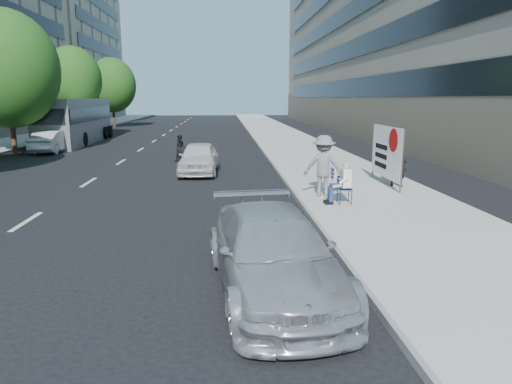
{
  "coord_description": "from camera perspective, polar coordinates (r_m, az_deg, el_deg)",
  "views": [
    {
      "loc": [
        -0.98,
        -10.68,
        3.39
      ],
      "look_at": [
        -0.18,
        0.69,
        1.02
      ],
      "focal_mm": 32.0,
      "sensor_mm": 36.0,
      "label": 1
    }
  ],
  "objects": [
    {
      "name": "pedestrian_woman",
      "position": [
        17.58,
        17.28,
        3.65
      ],
      "size": [
        0.81,
        0.74,
        1.85
      ],
      "primitive_type": "imported",
      "rotation": [
        0.0,
        0.0,
        2.58
      ],
      "color": "black",
      "rests_on": "near_sidewalk"
    },
    {
      "name": "jogger",
      "position": [
        15.28,
        8.43,
        3.24
      ],
      "size": [
        1.47,
        1.09,
        2.03
      ],
      "primitive_type": "imported",
      "rotation": [
        0.0,
        0.0,
        2.86
      ],
      "color": "slate",
      "rests_on": "near_sidewalk"
    },
    {
      "name": "seated_protester",
      "position": [
        14.32,
        10.6,
        1.42
      ],
      "size": [
        0.83,
        1.11,
        1.31
      ],
      "color": "#111D4D",
      "rests_on": "near_sidewalk"
    },
    {
      "name": "near_building",
      "position": [
        46.78,
        19.76,
        19.2
      ],
      "size": [
        14.0,
        70.0,
        20.0
      ],
      "primitive_type": "cube",
      "color": "gray",
      "rests_on": "ground"
    },
    {
      "name": "parked_sedan",
      "position": [
        8.1,
        2.07,
        -7.6
      ],
      "size": [
        2.48,
        5.06,
        1.42
      ],
      "primitive_type": "imported",
      "rotation": [
        0.0,
        0.0,
        0.11
      ],
      "color": "#B4B7BC",
      "rests_on": "ground"
    },
    {
      "name": "white_sedan_near",
      "position": [
        20.88,
        -7.15,
        4.27
      ],
      "size": [
        1.82,
        4.22,
        1.42
      ],
      "primitive_type": "imported",
      "rotation": [
        0.0,
        0.0,
        -0.03
      ],
      "color": "silver",
      "rests_on": "ground"
    },
    {
      "name": "near_sidewalk",
      "position": [
        31.26,
        5.19,
        5.6
      ],
      "size": [
        5.0,
        120.0,
        0.15
      ],
      "primitive_type": "cube",
      "color": "#B0ACA4",
      "rests_on": "ground"
    },
    {
      "name": "far_bldg_north",
      "position": [
        78.98,
        -27.0,
        18.24
      ],
      "size": [
        22.0,
        28.0,
        28.0
      ],
      "primitive_type": "cube",
      "color": "tan",
      "rests_on": "ground"
    },
    {
      "name": "tree_far_e",
      "position": [
        56.16,
        -17.56,
        12.62
      ],
      "size": [
        5.4,
        5.4,
        7.89
      ],
      "color": "#382616",
      "rests_on": "ground"
    },
    {
      "name": "white_sedan_mid",
      "position": [
        31.52,
        -24.09,
        5.8
      ],
      "size": [
        1.58,
        4.21,
        1.37
      ],
      "primitive_type": "imported",
      "rotation": [
        0.0,
        0.0,
        3.11
      ],
      "color": "silver",
      "rests_on": "ground"
    },
    {
      "name": "tree_far_c",
      "position": [
        31.42,
        -28.75,
        13.31
      ],
      "size": [
        6.0,
        6.0,
        8.47
      ],
      "color": "#382616",
      "rests_on": "ground"
    },
    {
      "name": "motorcycle",
      "position": [
        25.05,
        -9.39,
        5.27
      ],
      "size": [
        0.72,
        2.05,
        1.42
      ],
      "rotation": [
        0.0,
        0.0,
        0.05
      ],
      "color": "black",
      "rests_on": "ground"
    },
    {
      "name": "ground",
      "position": [
        11.25,
        1.17,
        -5.8
      ],
      "size": [
        160.0,
        160.0,
        0.0
      ],
      "primitive_type": "plane",
      "color": "black",
      "rests_on": "ground"
    },
    {
      "name": "bus",
      "position": [
        37.26,
        -21.57,
        8.23
      ],
      "size": [
        2.93,
        12.12,
        3.3
      ],
      "rotation": [
        0.0,
        0.0,
        0.03
      ],
      "color": "slate",
      "rests_on": "ground"
    },
    {
      "name": "tree_far_d",
      "position": [
        42.65,
        -21.96,
        12.92
      ],
      "size": [
        4.8,
        4.8,
        7.65
      ],
      "color": "#382616",
      "rests_on": "ground"
    },
    {
      "name": "protest_banner",
      "position": [
        17.68,
        15.98,
        4.83
      ],
      "size": [
        0.08,
        3.06,
        2.2
      ],
      "color": "#4C4C4C",
      "rests_on": "near_sidewalk"
    }
  ]
}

